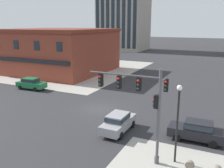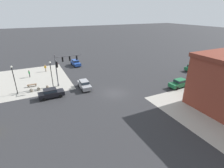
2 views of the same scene
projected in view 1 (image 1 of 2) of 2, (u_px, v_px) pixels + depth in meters
name	position (u px, v px, depth m)	size (l,w,h in m)	color
ground_plane	(99.00, 109.00, 27.69)	(320.00, 320.00, 0.00)	#2D2D30
sidewalk_far_corner	(63.00, 68.00, 53.59)	(32.00, 32.00, 0.02)	#A8A399
traffic_signal_main	(144.00, 100.00, 16.45)	(5.30, 2.09, 6.61)	#4C4C51
bollard_sphere_curb_a	(190.00, 165.00, 16.10)	(0.64, 0.64, 0.64)	gray
street_lamp_corner_near	(178.00, 115.00, 16.21)	(0.36, 0.36, 5.53)	black
car_main_southbound_near	(197.00, 130.00, 19.95)	(4.42, 1.94, 1.68)	black
car_parked_curb	(31.00, 83.00, 35.81)	(4.48, 2.05, 1.68)	#1E6B3D
car_cross_far	(118.00, 122.00, 21.65)	(1.93, 4.42, 1.68)	#99999E
storefront_block_near_corner	(60.00, 50.00, 49.22)	(18.72, 18.52, 8.49)	brown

